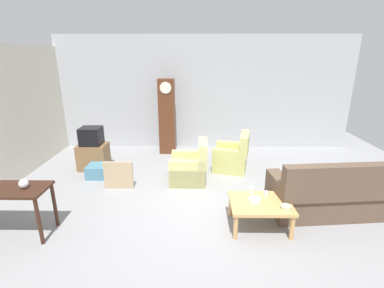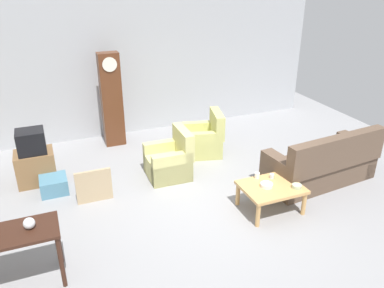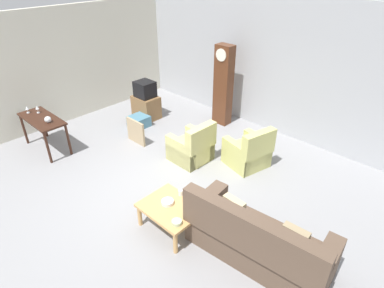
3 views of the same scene
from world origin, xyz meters
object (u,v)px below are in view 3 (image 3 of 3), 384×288
Objects in this scene: console_table_dark at (43,123)px; tv_crt at (145,89)px; armchair_olive_far at (248,153)px; wine_glass_tall at (27,109)px; framed_picture_leaning at (136,132)px; storage_box_blue at (139,121)px; cup_blue_rimmed at (187,202)px; wine_glass_mid at (37,108)px; coffee_table_wood at (171,209)px; grandfather_clock at (223,86)px; bowl_shallow_green at (177,222)px; bowl_white_stacked at (168,202)px; armchair_olive_near at (192,148)px; glass_dome_cloche at (48,119)px; tv_stand_cabinet at (146,107)px; cup_white_porcelain at (181,193)px; couch_floral at (257,241)px.

console_table_dark is 2.67m from tv_crt.
armchair_olive_far is 5.05m from wine_glass_tall.
tv_crt is (0.38, 2.63, 0.16)m from console_table_dark.
storage_box_blue is (-0.63, 0.58, -0.15)m from framed_picture_leaning.
wine_glass_mid is (-4.34, -0.39, 0.42)m from cup_blue_rimmed.
grandfather_clock is (-1.83, 3.57, 0.66)m from coffee_table_wood.
cup_blue_rimmed is 0.51× the size of bowl_shallow_green.
framed_picture_leaning is at bearing 152.54° from bowl_white_stacked.
wine_glass_tall is (-3.22, -2.03, 0.59)m from armchair_olive_near.
glass_dome_cloche is 0.63m from wine_glass_mid.
tv_stand_cabinet is 4.64m from bowl_shallow_green.
grandfather_clock is 3.74m from cup_white_porcelain.
armchair_olive_near is 4.64× the size of bowl_white_stacked.
bowl_shallow_green is at bearing -33.83° from tv_crt.
bowl_shallow_green is (4.24, 0.05, -0.20)m from console_table_dark.
armchair_olive_near is at bearing -16.20° from tv_crt.
tv_crt is at bearing 149.32° from cup_blue_rimmed.
armchair_olive_near is 2.52m from tv_crt.
framed_picture_leaning is at bearing 43.73° from wine_glass_mid.
cup_blue_rimmed is 0.44× the size of wine_glass_mid.
cup_white_porcelain is (3.81, 0.56, -0.18)m from console_table_dark.
armchair_olive_far is 2.01× the size of storage_box_blue.
armchair_olive_far is at bearing 22.68° from framed_picture_leaning.
tv_stand_cabinet is at bearing 146.17° from bowl_shallow_green.
console_table_dark is 4.24m from bowl_shallow_green.
bowl_shallow_green is (0.43, -0.21, -0.00)m from bowl_white_stacked.
cup_white_porcelain is at bearing 8.92° from glass_dome_cloche.
tv_crt reaches higher than armchair_olive_near.
couch_floral is 13.86× the size of bowl_shallow_green.
wine_glass_mid is (-4.06, -2.54, 0.60)m from armchair_olive_far.
framed_picture_leaning is 1.27× the size of storage_box_blue.
coffee_table_wood is 6.12× the size of bowl_shallow_green.
glass_dome_cloche reaches higher than console_table_dark.
glass_dome_cloche is at bearing 6.92° from wine_glass_tall.
cup_blue_rimmed is at bearing -170.55° from couch_floral.
glass_dome_cloche is at bearing -175.93° from bowl_white_stacked.
armchair_olive_near is 3.63m from wine_glass_mid.
cup_blue_rimmed is (1.97, -3.36, -0.55)m from grandfather_clock.
framed_picture_leaning is at bearing 167.08° from couch_floral.
framed_picture_leaning is (-1.48, -0.37, -0.01)m from armchair_olive_near.
console_table_dark is (-3.90, -0.25, 0.29)m from coffee_table_wood.
tv_crt is 3.41× the size of glass_dome_cloche.
wine_glass_tall is (-2.55, -3.90, -0.14)m from grandfather_clock.
couch_floral is 1.45m from cup_white_porcelain.
bowl_shallow_green is (0.49, -2.57, 0.17)m from armchair_olive_far.
grandfather_clock is at bearing 57.60° from wine_glass_mid.
framed_picture_leaning is 3.82× the size of bowl_shallow_green.
grandfather_clock is 4.66m from wine_glass_tall.
tv_crt is 6.06× the size of cup_blue_rimmed.
wine_glass_tall is (-4.51, -0.55, 0.41)m from cup_blue_rimmed.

